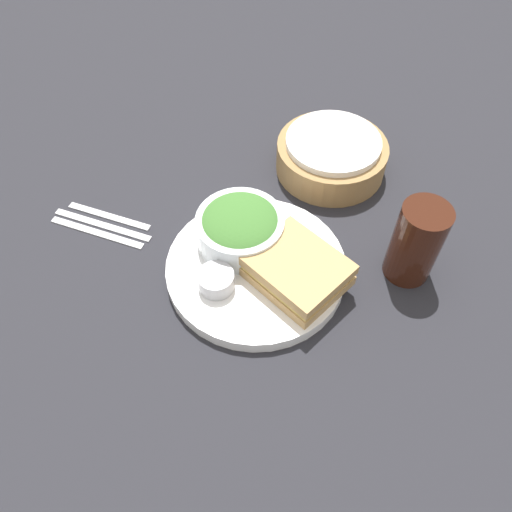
% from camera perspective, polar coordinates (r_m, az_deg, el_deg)
% --- Properties ---
extents(ground_plane, '(4.00, 4.00, 0.00)m').
position_cam_1_polar(ground_plane, '(0.79, -0.00, -1.85)').
color(ground_plane, '#232328').
extents(plate, '(0.28, 0.28, 0.02)m').
position_cam_1_polar(plate, '(0.78, -0.00, -1.38)').
color(plate, white).
rests_on(plate, ground_plane).
extents(sandwich, '(0.17, 0.15, 0.04)m').
position_cam_1_polar(sandwich, '(0.74, 4.60, -1.85)').
color(sandwich, tan).
rests_on(sandwich, plate).
extents(salad_bowl, '(0.14, 0.14, 0.06)m').
position_cam_1_polar(salad_bowl, '(0.78, -1.82, 3.35)').
color(salad_bowl, white).
rests_on(salad_bowl, plate).
extents(dressing_cup, '(0.05, 0.05, 0.03)m').
position_cam_1_polar(dressing_cup, '(0.74, -4.57, -2.81)').
color(dressing_cup, '#B7B7BC').
rests_on(dressing_cup, plate).
extents(orange_wedge, '(0.04, 0.04, 0.04)m').
position_cam_1_polar(orange_wedge, '(0.78, 3.49, 2.75)').
color(orange_wedge, orange).
rests_on(orange_wedge, plate).
extents(drink_glass, '(0.07, 0.07, 0.14)m').
position_cam_1_polar(drink_glass, '(0.77, 17.82, 1.46)').
color(drink_glass, '#38190F').
rests_on(drink_glass, ground_plane).
extents(bread_basket, '(0.20, 0.20, 0.07)m').
position_cam_1_polar(bread_basket, '(0.93, 8.61, 11.31)').
color(bread_basket, '#997547').
rests_on(bread_basket, ground_plane).
extents(fork, '(0.17, 0.03, 0.01)m').
position_cam_1_polar(fork, '(0.88, -17.75, 2.61)').
color(fork, silver).
rests_on(fork, ground_plane).
extents(knife, '(0.18, 0.03, 0.01)m').
position_cam_1_polar(knife, '(0.88, -17.16, 3.46)').
color(knife, silver).
rests_on(knife, ground_plane).
extents(spoon, '(0.16, 0.02, 0.01)m').
position_cam_1_polar(spoon, '(0.89, -16.58, 4.29)').
color(spoon, silver).
rests_on(spoon, ground_plane).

